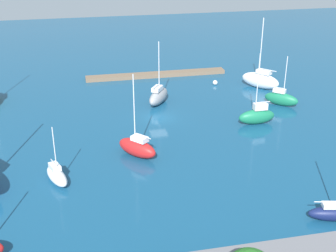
% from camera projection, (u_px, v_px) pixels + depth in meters
% --- Properties ---
extents(water, '(160.00, 160.00, 0.00)m').
position_uv_depth(water, '(159.00, 118.00, 64.79)').
color(water, navy).
rests_on(water, ground).
extents(pier_dock, '(25.51, 2.10, 0.67)m').
position_uv_depth(pier_dock, '(156.00, 75.00, 82.24)').
color(pier_dock, brown).
rests_on(pier_dock, ground).
extents(sailboat_red_near_pier, '(5.00, 5.31, 10.18)m').
position_uv_depth(sailboat_red_near_pier, '(137.00, 147.00, 53.57)').
color(sailboat_red_near_pier, red).
rests_on(sailboat_red_near_pier, water).
extents(sailboat_green_by_breakwater, '(4.82, 4.64, 7.74)m').
position_uv_depth(sailboat_green_by_breakwater, '(281.00, 98.00, 68.85)').
color(sailboat_green_by_breakwater, '#19724C').
rests_on(sailboat_green_by_breakwater, water).
extents(sailboat_white_lone_south, '(3.06, 4.80, 6.54)m').
position_uv_depth(sailboat_white_lone_south, '(57.00, 175.00, 48.32)').
color(sailboat_white_lone_south, white).
rests_on(sailboat_white_lone_south, water).
extents(sailboat_gray_outer_mooring, '(4.78, 6.00, 9.65)m').
position_uv_depth(sailboat_gray_outer_mooring, '(158.00, 96.00, 69.40)').
color(sailboat_gray_outer_mooring, gray).
rests_on(sailboat_gray_outer_mooring, water).
extents(sailboat_navy_far_north, '(5.22, 2.56, 9.43)m').
position_uv_depth(sailboat_navy_far_north, '(335.00, 213.00, 42.01)').
color(sailboat_navy_far_north, '#141E4C').
rests_on(sailboat_navy_far_north, water).
extents(sailboat_green_mid_basin, '(5.26, 1.78, 10.01)m').
position_uv_depth(sailboat_green_mid_basin, '(257.00, 116.00, 62.35)').
color(sailboat_green_mid_basin, '#19724C').
rests_on(sailboat_green_mid_basin, water).
extents(sailboat_white_off_beacon, '(5.91, 6.65, 11.76)m').
position_uv_depth(sailboat_white_off_beacon, '(260.00, 80.00, 76.03)').
color(sailboat_white_off_beacon, white).
rests_on(sailboat_white_off_beacon, water).
extents(mooring_buoy_white, '(0.83, 0.83, 0.83)m').
position_uv_depth(mooring_buoy_white, '(215.00, 83.00, 77.88)').
color(mooring_buoy_white, white).
rests_on(mooring_buoy_white, water).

